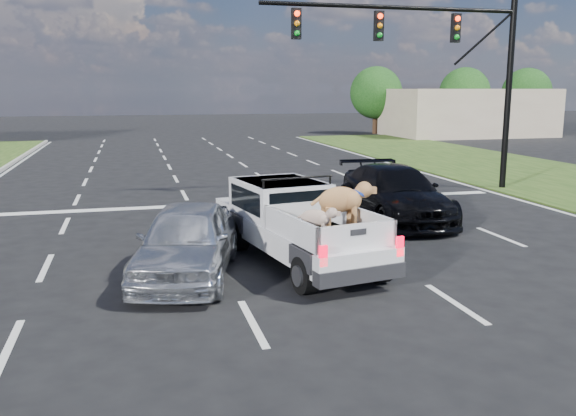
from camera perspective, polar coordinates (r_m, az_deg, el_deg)
name	(u,v)px	position (r m, az deg, el deg)	size (l,w,h in m)	color
ground	(358,313)	(10.09, 6.61, -9.73)	(160.00, 160.00, 0.00)	black
road_markings	(269,226)	(16.13, -1.77, -1.71)	(17.75, 60.00, 0.01)	silver
traffic_signal	(449,55)	(22.06, 14.83, 13.70)	(9.11, 0.31, 7.00)	black
building_right	(467,112)	(49.81, 16.44, 8.57)	(12.00, 7.00, 3.60)	#B9A78D
tree_far_d	(376,93)	(50.67, 8.23, 10.62)	(4.20, 4.20, 5.40)	#332114
tree_far_e	(464,93)	(54.24, 16.19, 10.32)	(4.20, 4.20, 5.40)	#332114
tree_far_f	(527,93)	(57.51, 21.42, 10.02)	(4.20, 4.20, 5.40)	#332114
pickup_truck	(299,222)	(12.67, 1.04, -1.34)	(2.54, 5.03, 1.80)	black
silver_sedan	(187,241)	(11.84, -9.46, -3.04)	(1.69, 4.19, 1.43)	silver
black_coupe	(395,193)	(17.12, 9.98, 1.36)	(2.06, 5.07, 1.47)	black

